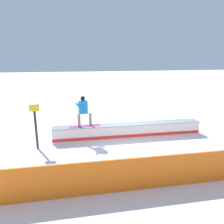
% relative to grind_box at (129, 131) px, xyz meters
% --- Properties ---
extents(ground_plane, '(120.00, 120.00, 0.00)m').
position_rel_grind_box_xyz_m(ground_plane, '(0.00, 0.00, -0.32)').
color(ground_plane, white).
extents(grind_box, '(7.43, 1.02, 0.71)m').
position_rel_grind_box_xyz_m(grind_box, '(0.00, 0.00, 0.00)').
color(grind_box, white).
rests_on(grind_box, ground_plane).
extents(snowboarder, '(1.50, 0.49, 1.46)m').
position_rel_grind_box_xyz_m(snowboarder, '(2.21, -0.11, 1.18)').
color(snowboarder, '#C53283').
rests_on(snowboarder, grind_box).
extents(safety_fence, '(10.55, 0.62, 1.05)m').
position_rel_grind_box_xyz_m(safety_fence, '(0.00, 4.26, 0.20)').
color(safety_fence, orange).
rests_on(safety_fence, ground_plane).
extents(trail_marker, '(0.40, 0.10, 1.99)m').
position_rel_grind_box_xyz_m(trail_marker, '(4.31, 0.39, 0.74)').
color(trail_marker, '#262628').
rests_on(trail_marker, ground_plane).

